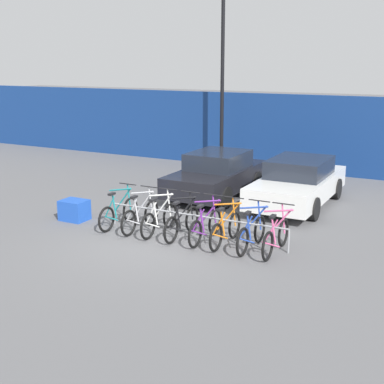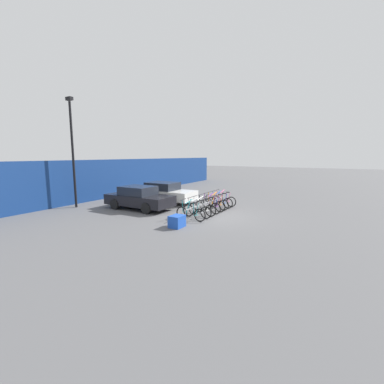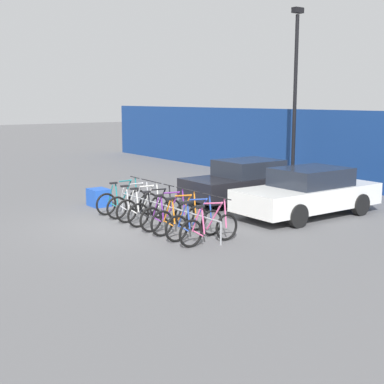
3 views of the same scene
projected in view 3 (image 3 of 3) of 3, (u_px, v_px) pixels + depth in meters
name	position (u px, v px, depth m)	size (l,w,h in m)	color
ground_plane	(132.00, 225.00, 14.43)	(120.00, 120.00, 0.00)	#59595B
hoarding_wall	(357.00, 151.00, 19.63)	(36.00, 0.16, 2.95)	navy
bike_rack	(165.00, 208.00, 14.22)	(4.79, 0.04, 0.57)	gray
bicycle_teal	(122.00, 201.00, 15.86)	(0.68, 1.71, 1.05)	black
bicycle_silver	(133.00, 204.00, 15.32)	(0.68, 1.71, 1.05)	black
bicycle_white	(143.00, 207.00, 14.88)	(0.68, 1.71, 1.05)	black
bicycle_black	(155.00, 211.00, 14.36)	(0.68, 1.71, 1.05)	black
bicycle_purple	(168.00, 215.00, 13.86)	(0.68, 1.71, 1.05)	black
bicycle_orange	(180.00, 219.00, 13.43)	(0.68, 1.71, 1.05)	black
bicycle_blue	(195.00, 224.00, 12.92)	(0.68, 1.71, 1.05)	black
bicycle_pink	(209.00, 228.00, 12.45)	(0.68, 1.71, 1.05)	black
car_black	(247.00, 181.00, 17.50)	(1.91, 4.24, 1.40)	black
car_white	(308.00, 192.00, 15.45)	(1.91, 4.52, 1.40)	silver
lamp_post	(295.00, 89.00, 20.47)	(0.24, 0.44, 6.73)	black
cargo_crate	(99.00, 197.00, 16.94)	(0.70, 0.56, 0.55)	blue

